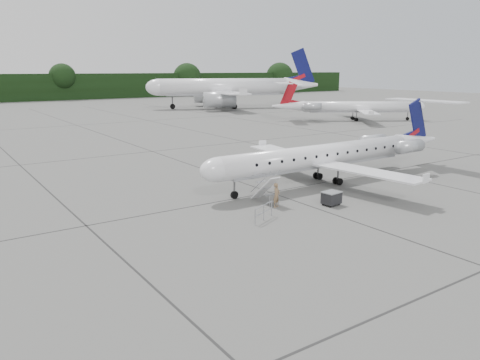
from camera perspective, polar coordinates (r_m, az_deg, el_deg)
ground at (r=35.39m, az=13.77°, el=-2.34°), size 320.00×320.00×0.00m
treeline at (r=154.86m, az=-25.07°, el=10.16°), size 260.00×4.00×8.00m
main_regional_jet at (r=39.23m, az=9.85°, el=4.26°), size 25.54×18.40×6.55m
airstair at (r=33.39m, az=3.08°, el=-1.08°), size 0.85×2.32×2.05m
passenger at (r=32.44m, az=4.47°, el=-1.85°), size 0.74×0.63×1.71m
safety_railing at (r=29.66m, az=2.90°, el=-4.00°), size 2.03×0.99×1.00m
baggage_cart at (r=33.50m, az=11.08°, el=-2.17°), size 1.30×1.10×1.04m
bg_narrowbody at (r=115.76m, az=-2.00°, el=12.27°), size 47.40×41.02×14.28m
bg_regional_right at (r=90.35m, az=14.50°, el=9.26°), size 33.14×30.78×7.07m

